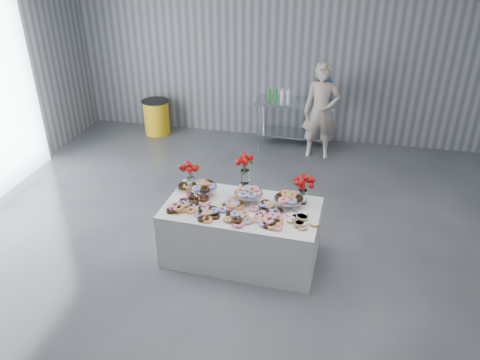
% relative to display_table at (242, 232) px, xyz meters
% --- Properties ---
extents(ground, '(9.00, 9.00, 0.00)m').
position_rel_display_table_xyz_m(ground, '(-0.14, -0.44, -0.38)').
color(ground, '#36383E').
rests_on(ground, ground).
extents(room_walls, '(8.04, 9.04, 4.02)m').
position_rel_display_table_xyz_m(room_walls, '(-0.41, -0.37, 2.26)').
color(room_walls, gray).
rests_on(room_walls, ground).
extents(display_table, '(1.94, 1.09, 0.75)m').
position_rel_display_table_xyz_m(display_table, '(0.00, 0.00, 0.00)').
color(display_table, white).
rests_on(display_table, ground).
extents(prep_table, '(1.50, 0.60, 0.90)m').
position_rel_display_table_xyz_m(prep_table, '(0.26, 3.66, 0.24)').
color(prep_table, silver).
rests_on(prep_table, ground).
extents(donut_mounds, '(1.84, 0.88, 0.09)m').
position_rel_display_table_xyz_m(donut_mounds, '(0.00, -0.05, 0.42)').
color(donut_mounds, '#DA9450').
rests_on(donut_mounds, display_table).
extents(cake_stand_left, '(0.36, 0.36, 0.17)m').
position_rel_display_table_xyz_m(cake_stand_left, '(-0.54, 0.18, 0.52)').
color(cake_stand_left, silver).
rests_on(cake_stand_left, display_table).
extents(cake_stand_mid, '(0.36, 0.36, 0.17)m').
position_rel_display_table_xyz_m(cake_stand_mid, '(0.06, 0.15, 0.52)').
color(cake_stand_mid, silver).
rests_on(cake_stand_mid, display_table).
extents(cake_stand_right, '(0.36, 0.36, 0.17)m').
position_rel_display_table_xyz_m(cake_stand_right, '(0.56, 0.12, 0.52)').
color(cake_stand_right, silver).
rests_on(cake_stand_right, display_table).
extents(danish_pile, '(0.48, 0.48, 0.11)m').
position_rel_display_table_xyz_m(danish_pile, '(0.74, -0.18, 0.43)').
color(danish_pile, white).
rests_on(danish_pile, display_table).
extents(bouquet_left, '(0.26, 0.26, 0.42)m').
position_rel_display_table_xyz_m(bouquet_left, '(-0.74, 0.28, 0.67)').
color(bouquet_left, white).
rests_on(bouquet_left, display_table).
extents(bouquet_right, '(0.26, 0.26, 0.42)m').
position_rel_display_table_xyz_m(bouquet_right, '(0.71, 0.27, 0.67)').
color(bouquet_right, white).
rests_on(bouquet_right, display_table).
extents(bouquet_center, '(0.26, 0.26, 0.57)m').
position_rel_display_table_xyz_m(bouquet_center, '(-0.03, 0.35, 0.75)').
color(bouquet_center, silver).
rests_on(bouquet_center, display_table).
extents(water_jug, '(0.28, 0.28, 0.55)m').
position_rel_display_table_xyz_m(water_jug, '(0.76, 3.66, 0.77)').
color(water_jug, '#3C7FCE').
rests_on(water_jug, prep_table).
extents(drink_bottles, '(0.54, 0.08, 0.27)m').
position_rel_display_table_xyz_m(drink_bottles, '(-0.06, 3.56, 0.66)').
color(drink_bottles, '#268C33').
rests_on(drink_bottles, prep_table).
extents(person, '(0.67, 0.47, 1.74)m').
position_rel_display_table_xyz_m(person, '(0.74, 3.28, 0.50)').
color(person, '#CC8C93').
rests_on(person, ground).
extents(trash_barrel, '(0.55, 0.55, 0.70)m').
position_rel_display_table_xyz_m(trash_barrel, '(-2.58, 3.66, -0.02)').
color(trash_barrel, yellow).
rests_on(trash_barrel, ground).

